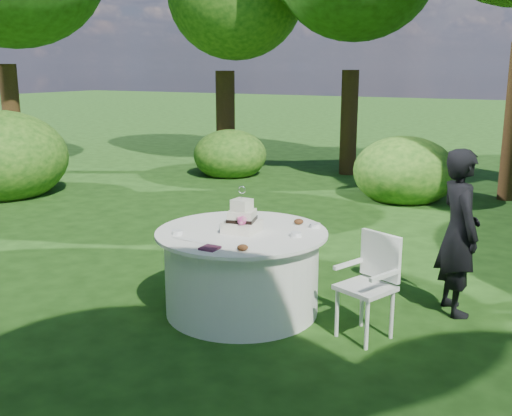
{
  "coord_description": "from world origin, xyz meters",
  "views": [
    {
      "loc": [
        2.65,
        -4.5,
        2.21
      ],
      "look_at": [
        0.15,
        0.0,
        1.0
      ],
      "focal_mm": 42.0,
      "sensor_mm": 36.0,
      "label": 1
    }
  ],
  "objects_px": {
    "guest": "(459,232)",
    "cake": "(242,220)",
    "table": "(242,271)",
    "chair": "(371,277)",
    "napkins": "(210,248)"
  },
  "relations": [
    {
      "from": "table",
      "to": "cake",
      "type": "distance_m",
      "value": 0.5
    },
    {
      "from": "napkins",
      "to": "table",
      "type": "bearing_deg",
      "value": 95.25
    },
    {
      "from": "table",
      "to": "cake",
      "type": "bearing_deg",
      "value": -50.48
    },
    {
      "from": "cake",
      "to": "table",
      "type": "bearing_deg",
      "value": 129.52
    },
    {
      "from": "guest",
      "to": "cake",
      "type": "distance_m",
      "value": 1.96
    },
    {
      "from": "guest",
      "to": "chair",
      "type": "relative_size",
      "value": 1.74
    },
    {
      "from": "napkins",
      "to": "guest",
      "type": "xyz_separation_m",
      "value": [
        1.67,
        1.54,
        -0.02
      ]
    },
    {
      "from": "cake",
      "to": "chair",
      "type": "distance_m",
      "value": 1.25
    },
    {
      "from": "chair",
      "to": "table",
      "type": "bearing_deg",
      "value": -176.56
    },
    {
      "from": "napkins",
      "to": "cake",
      "type": "height_order",
      "value": "cake"
    },
    {
      "from": "guest",
      "to": "cake",
      "type": "height_order",
      "value": "guest"
    },
    {
      "from": "napkins",
      "to": "table",
      "type": "relative_size",
      "value": 0.09
    },
    {
      "from": "guest",
      "to": "table",
      "type": "bearing_deg",
      "value": 85.51
    },
    {
      "from": "napkins",
      "to": "cake",
      "type": "bearing_deg",
      "value": 93.67
    },
    {
      "from": "guest",
      "to": "chair",
      "type": "bearing_deg",
      "value": 116.05
    }
  ]
}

